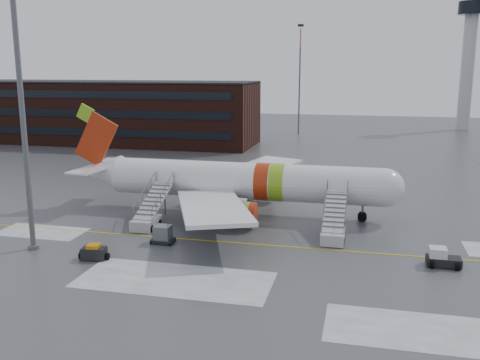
% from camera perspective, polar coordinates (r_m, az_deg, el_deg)
% --- Properties ---
extents(ground, '(260.00, 260.00, 0.00)m').
position_cam_1_polar(ground, '(47.03, 4.21, -6.66)').
color(ground, '#494C4F').
rests_on(ground, ground).
extents(airliner, '(35.03, 32.97, 11.18)m').
position_cam_1_polar(airliner, '(55.27, -0.49, -0.13)').
color(airliner, white).
rests_on(airliner, ground).
extents(airstair_fwd, '(2.05, 7.70, 3.48)m').
position_cam_1_polar(airstair_fwd, '(48.09, 9.96, -5.06)').
color(airstair_fwd, '#ABACB2').
rests_on(airstair_fwd, ground).
extents(airstair_aft, '(2.05, 7.70, 3.48)m').
position_cam_1_polar(airstair_aft, '(51.93, -9.68, -3.77)').
color(airstair_aft, '#A7A9AE').
rests_on(airstair_aft, ground).
extents(pushback_tug, '(2.57, 1.94, 1.46)m').
position_cam_1_polar(pushback_tug, '(44.16, 20.70, -7.80)').
color(pushback_tug, black).
rests_on(pushback_tug, ground).
extents(uld_container, '(1.91, 1.47, 1.56)m').
position_cam_1_polar(uld_container, '(47.05, -8.23, -5.81)').
color(uld_container, black).
rests_on(uld_container, ground).
extents(baggage_tractor, '(2.48, 1.34, 1.26)m').
position_cam_1_polar(baggage_tractor, '(44.32, -15.31, -7.51)').
color(baggage_tractor, black).
rests_on(baggage_tractor, ground).
extents(light_mast_near, '(1.20, 1.20, 25.64)m').
position_cam_1_polar(light_mast_near, '(46.20, -22.39, 8.93)').
color(light_mast_near, '#595B60').
rests_on(light_mast_near, ground).
extents(terminal_building, '(62.00, 16.11, 12.30)m').
position_cam_1_polar(terminal_building, '(112.11, -14.50, 7.08)').
color(terminal_building, '#3F1E16').
rests_on(terminal_building, ground).
extents(control_tower, '(6.40, 6.40, 30.00)m').
position_cam_1_polar(control_tower, '(141.04, 23.23, 12.54)').
color(control_tower, '#B2B5BA').
rests_on(control_tower, ground).
extents(light_mast_far_n, '(1.20, 1.20, 24.25)m').
position_cam_1_polar(light_mast_far_n, '(122.96, 6.39, 11.34)').
color(light_mast_far_n, '#595B60').
rests_on(light_mast_far_n, ground).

